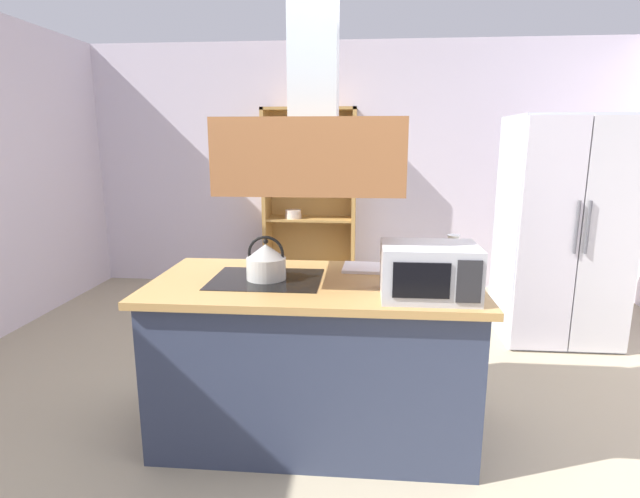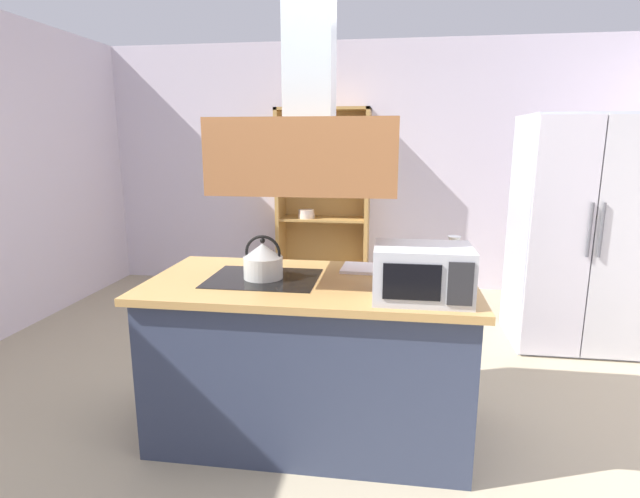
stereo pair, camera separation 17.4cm
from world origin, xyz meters
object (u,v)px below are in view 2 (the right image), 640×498
object	(u,v)px
microwave	(422,273)
wine_glass_on_counter	(454,246)
dish_cabinet	(324,210)
cutting_board	(371,269)
kettle	(263,261)
refrigerator	(576,233)

from	to	relation	value
microwave	wine_glass_on_counter	distance (m)	0.60
dish_cabinet	cutting_board	world-z (taller)	dish_cabinet
kettle	wine_glass_on_counter	world-z (taller)	kettle
kettle	cutting_board	bearing A→B (deg)	24.52
microwave	refrigerator	bearing A→B (deg)	54.43
refrigerator	kettle	world-z (taller)	refrigerator
dish_cabinet	cutting_board	size ratio (longest dim) A/B	5.85
refrigerator	cutting_board	size ratio (longest dim) A/B	5.43
dish_cabinet	microwave	world-z (taller)	dish_cabinet
refrigerator	dish_cabinet	xyz separation A→B (m)	(-2.22, 1.30, -0.04)
wine_glass_on_counter	cutting_board	bearing A→B (deg)	-173.58
refrigerator	kettle	xyz separation A→B (m)	(-2.16, -1.59, 0.08)
cutting_board	wine_glass_on_counter	xyz separation A→B (m)	(0.47, 0.05, 0.14)
kettle	microwave	size ratio (longest dim) A/B	0.53
kettle	wine_glass_on_counter	bearing A→B (deg)	16.80
dish_cabinet	kettle	bearing A→B (deg)	-88.76
kettle	microwave	xyz separation A→B (m)	(0.85, -0.24, 0.03)
refrigerator	kettle	bearing A→B (deg)	-143.66
refrigerator	microwave	world-z (taller)	refrigerator
kettle	cutting_board	world-z (taller)	kettle
dish_cabinet	kettle	distance (m)	2.89
dish_cabinet	wine_glass_on_counter	size ratio (longest dim) A/B	9.66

